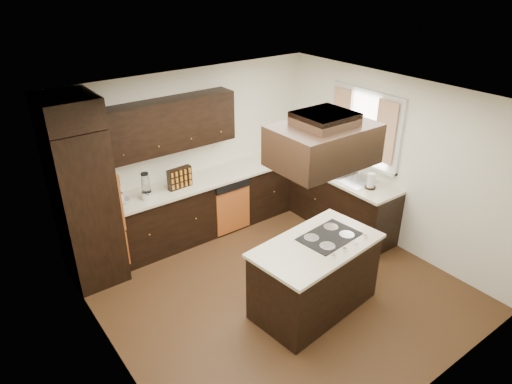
% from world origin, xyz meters
% --- Properties ---
extents(floor, '(4.20, 4.20, 0.02)m').
position_xyz_m(floor, '(0.00, 0.00, -0.01)').
color(floor, brown).
rests_on(floor, ground).
extents(ceiling, '(4.20, 4.20, 0.02)m').
position_xyz_m(ceiling, '(0.00, 0.00, 2.51)').
color(ceiling, silver).
rests_on(ceiling, ground).
extents(wall_back, '(4.20, 0.02, 2.50)m').
position_xyz_m(wall_back, '(0.00, 2.11, 1.25)').
color(wall_back, silver).
rests_on(wall_back, ground).
extents(wall_front, '(4.20, 0.02, 2.50)m').
position_xyz_m(wall_front, '(0.00, -2.11, 1.25)').
color(wall_front, silver).
rests_on(wall_front, ground).
extents(wall_left, '(0.02, 4.20, 2.50)m').
position_xyz_m(wall_left, '(-2.11, 0.00, 1.25)').
color(wall_left, silver).
rests_on(wall_left, ground).
extents(wall_right, '(0.02, 4.20, 2.50)m').
position_xyz_m(wall_right, '(2.11, 0.00, 1.25)').
color(wall_right, silver).
rests_on(wall_right, ground).
extents(oven_column, '(0.65, 0.75, 2.12)m').
position_xyz_m(oven_column, '(-1.78, 1.71, 1.06)').
color(oven_column, black).
rests_on(oven_column, floor).
extents(wall_oven_face, '(0.05, 0.62, 0.78)m').
position_xyz_m(wall_oven_face, '(-1.43, 1.71, 1.12)').
color(wall_oven_face, '#B95D26').
rests_on(wall_oven_face, oven_column).
extents(base_cabinets_back, '(2.93, 0.60, 0.88)m').
position_xyz_m(base_cabinets_back, '(0.03, 1.80, 0.44)').
color(base_cabinets_back, black).
rests_on(base_cabinets_back, floor).
extents(base_cabinets_right, '(0.60, 2.40, 0.88)m').
position_xyz_m(base_cabinets_right, '(1.80, 0.90, 0.44)').
color(base_cabinets_right, black).
rests_on(base_cabinets_right, floor).
extents(countertop_back, '(2.93, 0.63, 0.04)m').
position_xyz_m(countertop_back, '(0.03, 1.79, 0.90)').
color(countertop_back, beige).
rests_on(countertop_back, base_cabinets_back).
extents(countertop_right, '(0.63, 2.40, 0.04)m').
position_xyz_m(countertop_right, '(1.79, 0.90, 0.90)').
color(countertop_right, beige).
rests_on(countertop_right, base_cabinets_right).
extents(upper_cabinets, '(2.00, 0.34, 0.72)m').
position_xyz_m(upper_cabinets, '(-0.43, 1.93, 1.81)').
color(upper_cabinets, black).
rests_on(upper_cabinets, wall_back).
extents(dishwasher_front, '(0.60, 0.05, 0.72)m').
position_xyz_m(dishwasher_front, '(0.33, 1.50, 0.40)').
color(dishwasher_front, '#B95D26').
rests_on(dishwasher_front, floor).
extents(window_frame, '(0.06, 1.32, 1.12)m').
position_xyz_m(window_frame, '(2.07, 0.55, 1.65)').
color(window_frame, silver).
rests_on(window_frame, wall_right).
extents(window_pane, '(0.00, 1.20, 1.00)m').
position_xyz_m(window_pane, '(2.10, 0.55, 1.65)').
color(window_pane, white).
rests_on(window_pane, wall_right).
extents(curtain_left, '(0.02, 0.34, 0.90)m').
position_xyz_m(curtain_left, '(2.01, 0.13, 1.70)').
color(curtain_left, beige).
rests_on(curtain_left, wall_right).
extents(curtain_right, '(0.02, 0.34, 0.90)m').
position_xyz_m(curtain_right, '(2.01, 0.97, 1.70)').
color(curtain_right, beige).
rests_on(curtain_right, wall_right).
extents(sink_rim, '(0.52, 0.84, 0.01)m').
position_xyz_m(sink_rim, '(1.80, 0.55, 0.92)').
color(sink_rim, silver).
rests_on(sink_rim, countertop_right).
extents(island, '(1.57, 0.97, 0.88)m').
position_xyz_m(island, '(0.14, -0.52, 0.44)').
color(island, black).
rests_on(island, floor).
extents(island_top, '(1.63, 1.03, 0.04)m').
position_xyz_m(island_top, '(0.14, -0.52, 0.90)').
color(island_top, beige).
rests_on(island_top, island).
extents(cooktop, '(0.75, 0.54, 0.01)m').
position_xyz_m(cooktop, '(0.36, -0.50, 0.93)').
color(cooktop, black).
rests_on(cooktop, island_top).
extents(range_hood, '(1.05, 0.72, 0.42)m').
position_xyz_m(range_hood, '(0.10, -0.55, 2.16)').
color(range_hood, black).
rests_on(range_hood, ceiling).
extents(hood_duct, '(0.55, 0.50, 0.13)m').
position_xyz_m(hood_duct, '(0.10, -0.55, 2.44)').
color(hood_duct, black).
rests_on(hood_duct, ceiling).
extents(blender_base, '(0.15, 0.15, 0.10)m').
position_xyz_m(blender_base, '(-0.95, 1.71, 0.97)').
color(blender_base, silver).
rests_on(blender_base, countertop_back).
extents(blender_pitcher, '(0.13, 0.13, 0.26)m').
position_xyz_m(blender_pitcher, '(-0.95, 1.71, 1.15)').
color(blender_pitcher, silver).
rests_on(blender_pitcher, blender_base).
extents(spice_rack, '(0.37, 0.12, 0.30)m').
position_xyz_m(spice_rack, '(-0.42, 1.74, 1.07)').
color(spice_rack, black).
rests_on(spice_rack, countertop_back).
extents(mixing_bowl, '(0.24, 0.24, 0.06)m').
position_xyz_m(mixing_bowl, '(-1.28, 1.79, 0.95)').
color(mixing_bowl, silver).
rests_on(mixing_bowl, countertop_back).
extents(soap_bottle, '(0.11, 0.11, 0.18)m').
position_xyz_m(soap_bottle, '(1.78, 0.96, 1.01)').
color(soap_bottle, silver).
rests_on(soap_bottle, countertop_right).
extents(paper_towel, '(0.12, 0.12, 0.23)m').
position_xyz_m(paper_towel, '(1.76, 0.08, 1.03)').
color(paper_towel, silver).
rests_on(paper_towel, countertop_right).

